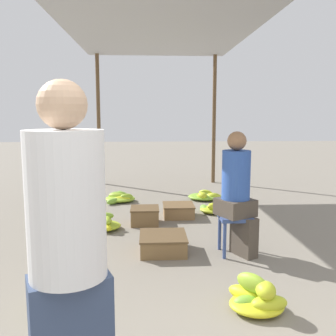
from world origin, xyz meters
name	(u,v)px	position (x,y,z in m)	size (l,w,h in m)	color
canopy_post_back_left	(99,120)	(-1.26, 7.06, 1.39)	(0.08, 0.08, 2.78)	brown
canopy_post_back_right	(214,120)	(1.26, 7.06, 1.39)	(0.08, 0.08, 2.78)	brown
canopy_tarp	(163,8)	(0.00, 3.68, 2.80)	(2.91, 7.16, 0.04)	#B2B2B7
vendor_foreground	(68,257)	(-0.57, 0.53, 0.86)	(0.45, 0.45, 1.65)	#384766
stool	(235,223)	(0.73, 2.74, 0.34)	(0.34, 0.34, 0.43)	#384C84
vendor_seated	(237,191)	(0.75, 2.73, 0.69)	(0.46, 0.46, 1.33)	#4C4238
banana_pile_left_0	(61,296)	(-0.89, 1.66, 0.10)	(0.41, 0.35, 0.22)	#9CC330
banana_pile_left_1	(102,224)	(-0.81, 3.69, 0.08)	(0.52, 0.51, 0.23)	#C9D528
banana_pile_left_2	(119,198)	(-0.70, 5.29, 0.07)	(0.52, 0.59, 0.16)	#93BF32
banana_pile_right_0	(206,196)	(0.83, 5.38, 0.06)	(0.60, 0.56, 0.16)	#B5CD2C
banana_pile_right_1	(213,208)	(0.81, 4.48, 0.06)	(0.44, 0.54, 0.17)	#9BC230
banana_pile_right_2	(256,297)	(0.63, 1.56, 0.10)	(0.44, 0.50, 0.28)	#7BB536
crate_near	(163,243)	(-0.04, 2.83, 0.10)	(0.51, 0.51, 0.20)	brown
crate_mid	(145,216)	(-0.25, 3.92, 0.12)	(0.39, 0.39, 0.23)	brown
crate_far	(178,210)	(0.25, 4.26, 0.09)	(0.45, 0.45, 0.19)	olive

